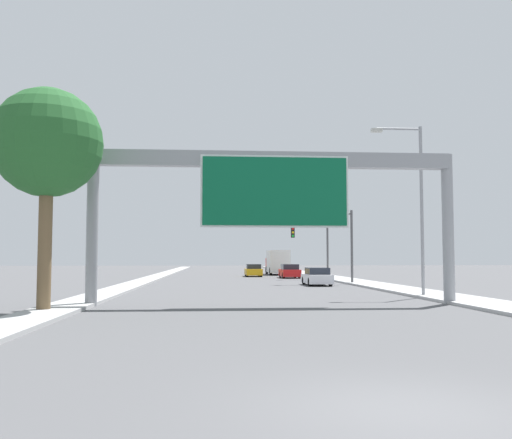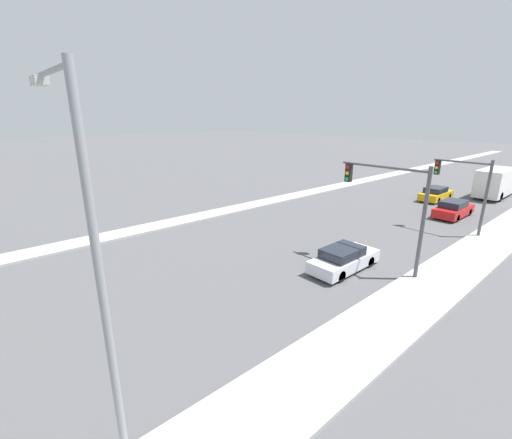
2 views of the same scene
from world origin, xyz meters
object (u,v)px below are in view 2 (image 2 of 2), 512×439
truck_box_primary (497,182)px  traffic_light_near_intersection (394,199)px  car_near_left (344,259)px  street_lamp_right (93,262)px  car_mid_left (453,209)px  car_mid_right (436,194)px  traffic_light_mid_block (467,184)px

truck_box_primary → traffic_light_near_intersection: 26.04m
car_near_left → traffic_light_near_intersection: 4.27m
truck_box_primary → street_lamp_right: bearing=-85.8°
truck_box_primary → street_lamp_right: (3.01, -41.47, 3.96)m
truck_box_primary → car_mid_left: bearing=-90.0°
car_mid_right → car_near_left: 21.45m
car_mid_right → traffic_light_near_intersection: traffic_light_near_intersection is taller
traffic_light_near_intersection → car_near_left: bearing=-130.2°
car_mid_left → traffic_light_mid_block: (1.97, -4.19, 3.03)m
truck_box_primary → street_lamp_right: 41.77m
car_mid_left → truck_box_primary: bearing=90.0°
car_mid_right → traffic_light_near_intersection: size_ratio=0.74×
traffic_light_mid_block → street_lamp_right: 25.69m
truck_box_primary → traffic_light_mid_block: (1.97, -15.87, 2.16)m
truck_box_primary → street_lamp_right: size_ratio=0.85×
traffic_light_near_intersection → traffic_light_mid_block: size_ratio=1.09×
street_lamp_right → traffic_light_near_intersection: bearing=95.2°
truck_box_primary → traffic_light_mid_block: 16.13m
car_mid_left → car_near_left: car_mid_left is taller
truck_box_primary → car_near_left: bearing=-90.0°
car_mid_right → street_lamp_right: 35.82m
car_mid_left → traffic_light_near_intersection: (1.59, -14.19, 3.45)m
truck_box_primary → traffic_light_mid_block: traffic_light_mid_block is taller
truck_box_primary → traffic_light_mid_block: size_ratio=1.45×
car_near_left → street_lamp_right: 14.87m
car_mid_right → street_lamp_right: (6.51, -34.89, 4.86)m
car_mid_right → traffic_light_near_intersection: 20.24m
car_mid_left → truck_box_primary: size_ratio=0.57×
car_mid_left → car_near_left: size_ratio=1.00×
traffic_light_near_intersection → street_lamp_right: street_lamp_right is taller
traffic_light_mid_block → street_lamp_right: bearing=-87.7°
traffic_light_near_intersection → street_lamp_right: bearing=-84.8°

